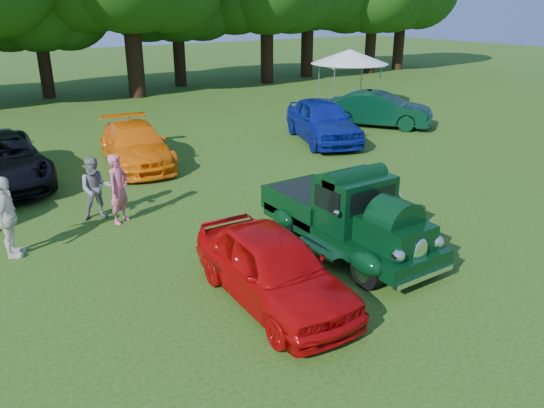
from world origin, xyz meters
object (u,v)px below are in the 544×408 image
back_car_blue (323,120)px  red_convertible (273,267)px  spectator_pink (119,189)px  canopy_tent (350,57)px  spectator_white (7,218)px  back_car_orange (136,145)px  hero_pickup (347,217)px  back_car_green (379,109)px  spectator_grey (96,189)px

back_car_blue → red_convertible: bearing=-113.1°
spectator_pink → canopy_tent: canopy_tent is taller
spectator_pink → spectator_white: (-2.65, -0.57, 0.03)m
back_car_orange → back_car_blue: (7.40, -1.00, 0.15)m
back_car_orange → canopy_tent: size_ratio=0.94×
spectator_pink → back_car_orange: bearing=30.2°
hero_pickup → back_car_green: bearing=42.4°
back_car_blue → back_car_green: size_ratio=1.07×
red_convertible → back_car_green: size_ratio=0.88×
spectator_white → red_convertible: bearing=-120.1°
canopy_tent → spectator_pink: bearing=-150.4°
spectator_grey → spectator_white: spectator_white is taller
back_car_orange → spectator_grey: 4.91m
hero_pickup → back_car_orange: bearing=99.5°
back_car_orange → back_car_green: bearing=8.4°
red_convertible → spectator_white: size_ratio=2.21×
back_car_blue → canopy_tent: bearing=61.1°
back_car_blue → spectator_pink: (-9.56, -3.72, 0.05)m
spectator_pink → spectator_white: size_ratio=0.97×
red_convertible → canopy_tent: bearing=47.3°
spectator_white → canopy_tent: canopy_tent is taller
back_car_orange → back_car_blue: 7.46m
back_car_blue → spectator_pink: spectator_pink is taller
hero_pickup → back_car_green: hero_pickup is taller
spectator_grey → spectator_white: size_ratio=0.90×
back_car_green → canopy_tent: size_ratio=0.90×
spectator_pink → spectator_white: spectator_white is taller
back_car_blue → spectator_grey: bearing=-142.3°
red_convertible → hero_pickup: bearing=22.1°
hero_pickup → spectator_grey: size_ratio=2.80×
hero_pickup → spectator_pink: bearing=130.0°
spectator_grey → canopy_tent: 17.79m
red_convertible → spectator_white: bearing=130.9°
back_car_orange → back_car_green: back_car_green is taller
back_car_green → red_convertible: bearing=-177.6°
hero_pickup → spectator_grey: (-4.11, 4.95, 0.04)m
back_car_blue → spectator_white: bearing=-140.6°
back_car_blue → spectator_pink: 10.26m
red_convertible → spectator_grey: 6.06m
spectator_grey → hero_pickup: bearing=-36.6°
back_car_orange → back_car_blue: back_car_blue is taller
red_convertible → back_car_green: 15.70m
red_convertible → back_car_blue: back_car_blue is taller
hero_pickup → back_car_blue: (5.87, 8.12, 0.06)m
hero_pickup → red_convertible: hero_pickup is taller
red_convertible → back_car_orange: back_car_orange is taller
hero_pickup → back_car_blue: bearing=54.1°
hero_pickup → red_convertible: (-2.60, -0.92, -0.09)m
back_car_orange → spectator_grey: spectator_grey is taller
red_convertible → back_car_orange: bearing=86.5°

